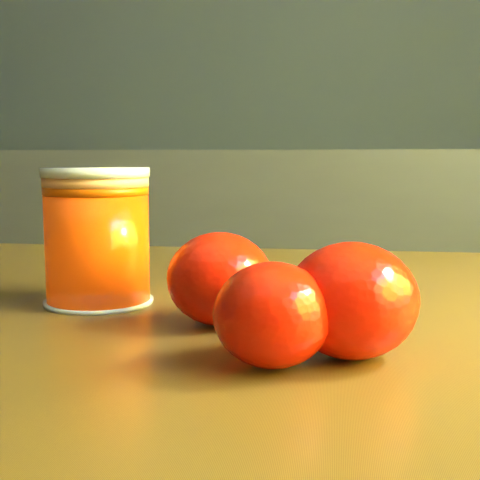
# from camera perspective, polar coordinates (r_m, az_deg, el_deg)

# --- Properties ---
(kitchen_counter) EXTENTS (3.15, 0.60, 0.90)m
(kitchen_counter) POSITION_cam_1_polar(r_m,az_deg,el_deg) (2.04, -14.41, -5.32)
(kitchen_counter) COLOR #444549
(kitchen_counter) RESTS_ON ground
(table) EXTENTS (1.10, 0.82, 0.78)m
(table) POSITION_cam_1_polar(r_m,az_deg,el_deg) (0.48, 3.71, -18.73)
(table) COLOR brown
(table) RESTS_ON ground
(juice_glass) EXTENTS (0.08, 0.08, 0.10)m
(juice_glass) POSITION_cam_1_polar(r_m,az_deg,el_deg) (0.52, -12.08, 0.25)
(juice_glass) COLOR #FF4005
(juice_glass) RESTS_ON table
(orange_front) EXTENTS (0.08, 0.08, 0.07)m
(orange_front) POSITION_cam_1_polar(r_m,az_deg,el_deg) (0.38, 9.51, -5.10)
(orange_front) COLOR #FD1B05
(orange_front) RESTS_ON table
(orange_back) EXTENTS (0.07, 0.07, 0.06)m
(orange_back) POSITION_cam_1_polar(r_m,az_deg,el_deg) (0.45, -1.76, -3.31)
(orange_back) COLOR #FD1B05
(orange_back) RESTS_ON table
(orange_extra) EXTENTS (0.08, 0.08, 0.06)m
(orange_extra) POSITION_cam_1_polar(r_m,az_deg,el_deg) (0.36, 2.80, -6.38)
(orange_extra) COLOR #FD1B05
(orange_extra) RESTS_ON table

